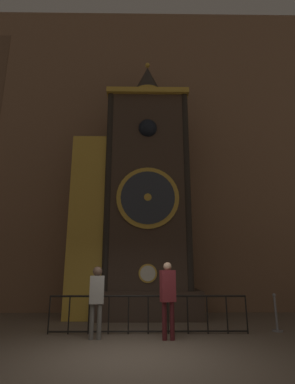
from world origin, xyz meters
name	(u,v)px	position (x,y,z in m)	size (l,w,h in m)	color
ground_plane	(132,359)	(0.00, 0.00, 0.00)	(28.00, 28.00, 0.00)	brown
cathedral_back_wall	(137,145)	(-0.09, 6.13, 6.87)	(24.00, 0.32, 13.75)	#846047
clock_tower	(136,199)	(-0.06, 4.60, 4.07)	(4.49, 1.79, 9.86)	#423328
railing_fence	(148,312)	(0.33, 2.15, 0.52)	(5.09, 0.05, 0.93)	black
visitor_near	(97,294)	(-0.92, 1.54, 1.00)	(0.37, 0.27, 1.64)	#58554F
visitor_far	(168,292)	(0.79, 1.45, 1.05)	(0.38, 0.30, 1.75)	#461518
stanchion_post	(276,319)	(3.74, 2.43, 0.30)	(0.28, 0.28, 0.95)	gray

